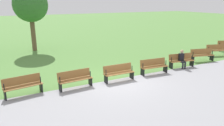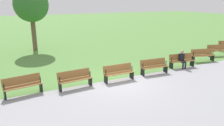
# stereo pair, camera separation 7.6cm
# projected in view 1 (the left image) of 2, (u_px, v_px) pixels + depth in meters

# --- Properties ---
(ground_plane) EXTENTS (120.00, 120.00, 0.00)m
(ground_plane) POSITION_uv_depth(u_px,v_px,m) (119.00, 81.00, 12.20)
(ground_plane) COLOR #54843D
(path_paving) EXTENTS (39.18, 6.19, 0.01)m
(path_paving) POSITION_uv_depth(u_px,v_px,m) (149.00, 101.00, 9.78)
(path_paving) COLOR #939399
(path_paving) RESTS_ON ground
(bench_1) EXTENTS (1.81, 0.95, 0.89)m
(bench_1) POSITION_uv_depth(u_px,v_px,m) (217.00, 50.00, 17.57)
(bench_1) COLOR #996633
(bench_1) RESTS_ON ground
(bench_2) EXTENTS (1.81, 0.83, 0.89)m
(bench_2) POSITION_uv_depth(u_px,v_px,m) (202.00, 55.00, 16.01)
(bench_2) COLOR #996633
(bench_2) RESTS_ON ground
(bench_3) EXTENTS (1.80, 0.72, 0.89)m
(bench_3) POSITION_uv_depth(u_px,v_px,m) (181.00, 60.00, 14.57)
(bench_3) COLOR #996633
(bench_3) RESTS_ON ground
(bench_4) EXTENTS (1.78, 0.60, 0.89)m
(bench_4) POSITION_uv_depth(u_px,v_px,m) (154.00, 66.00, 13.27)
(bench_4) COLOR #996633
(bench_4) RESTS_ON ground
(bench_5) EXTENTS (1.75, 0.47, 0.89)m
(bench_5) POSITION_uv_depth(u_px,v_px,m) (119.00, 72.00, 12.12)
(bench_5) COLOR #996633
(bench_5) RESTS_ON ground
(bench_6) EXTENTS (1.78, 0.60, 0.89)m
(bench_6) POSITION_uv_depth(u_px,v_px,m) (75.00, 79.00, 11.12)
(bench_6) COLOR #996633
(bench_6) RESTS_ON ground
(bench_7) EXTENTS (1.80, 0.72, 0.89)m
(bench_7) POSITION_uv_depth(u_px,v_px,m) (23.00, 85.00, 10.28)
(bench_7) COLOR #996633
(bench_7) RESTS_ON ground
(person_seated) EXTENTS (0.38, 0.55, 1.20)m
(person_seated) POSITION_uv_depth(u_px,v_px,m) (182.00, 58.00, 14.38)
(person_seated) COLOR black
(person_seated) RESTS_ON ground
(tree_1) EXTENTS (2.90, 2.90, 5.40)m
(tree_1) POSITION_uv_depth(u_px,v_px,m) (30.00, 5.00, 18.45)
(tree_1) COLOR brown
(tree_1) RESTS_ON ground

